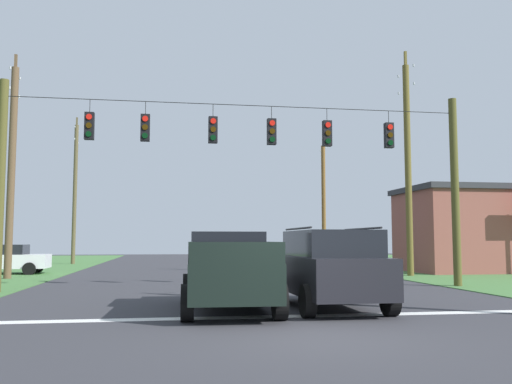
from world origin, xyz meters
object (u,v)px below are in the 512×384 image
Objects in this scene: overhead_signal_span at (242,172)px; utility_pole_mid_right at (408,164)px; utility_pole_mid_left at (12,167)px; distant_car_crossing_white at (4,259)px; utility_pole_far_right at (324,202)px; roadside_store at (501,229)px; suv_black at (329,267)px; pickup_truck at (228,271)px; utility_pole_far_left at (75,190)px.

overhead_signal_span is 10.91m from utility_pole_mid_right.
distant_car_crossing_white is at bearing 107.91° from utility_pole_mid_left.
overhead_signal_span is 1.61× the size of utility_pole_mid_left.
utility_pole_far_right is at bearing 90.25° from utility_pole_mid_right.
overhead_signal_span is 1.49× the size of utility_pole_mid_right.
utility_pole_mid_right is 7.96m from roadside_store.
distant_car_crossing_white is at bearing 176.61° from roadside_store.
suv_black is 0.47× the size of utility_pole_mid_left.
pickup_truck is at bearing -139.57° from roadside_store.
utility_pole_far_left is at bearing 112.91° from overhead_signal_span.
overhead_signal_span is 22.63m from utility_pole_far_right.
utility_pole_mid_right reaches higher than overhead_signal_span.
utility_pole_far_left reaches higher than suv_black.
utility_pole_far_right reaches higher than distant_car_crossing_white.
overhead_signal_span reaches higher than pickup_truck.
overhead_signal_span is 18.15m from roadside_store.
roadside_store is at bearing -3.39° from distant_car_crossing_white.
overhead_signal_span is 6.46m from pickup_truck.
utility_pole_mid_left is (-8.61, 12.36, 4.10)m from pickup_truck.
overhead_signal_span reaches higher than distant_car_crossing_white.
pickup_truck is 28.38m from utility_pole_far_right.
overhead_signal_span is at bearing 105.05° from suv_black.
pickup_truck is 18.67m from distant_car_crossing_white.
utility_pole_far_right reaches higher than suv_black.
suv_black is 20.33m from roadside_store.
utility_pole_mid_left is 0.94× the size of roadside_store.
utility_pole_far_right is 23.29m from utility_pole_mid_left.
suv_black is 30.39m from utility_pole_far_left.
overhead_signal_span is 3.04× the size of pickup_truck.
distant_car_crossing_white is 20.91m from utility_pole_mid_right.
pickup_truck is 1.26× the size of distant_car_crossing_white.
pickup_truck is 1.14× the size of suv_black.
utility_pole_far_left is (0.24, 15.53, 0.35)m from utility_pole_mid_left.
utility_pole_far_right is (19.81, 10.37, 3.81)m from distant_car_crossing_white.
overhead_signal_span is 15.40m from distant_car_crossing_white.
suv_black is 0.43× the size of utility_pole_mid_right.
utility_pole_mid_right is 1.02× the size of roadside_store.
utility_pole_far_right reaches higher than overhead_signal_span.
utility_pole_mid_left is at bearing 177.29° from utility_pole_mid_right.
utility_pole_mid_left reaches higher than suv_black.
overhead_signal_span is at bearing -146.56° from utility_pole_mid_right.
distant_car_crossing_white is 5.68m from utility_pole_mid_left.
pickup_truck is 15.96m from utility_pole_mid_right.
distant_car_crossing_white is at bearing 167.40° from utility_pole_mid_right.
utility_pole_mid_right is 1.03× the size of utility_pole_far_left.
utility_pole_mid_right is (7.52, 11.59, 4.44)m from suv_black.
suv_black is 0.51× the size of utility_pole_far_right.
utility_pole_far_right is at bearing 66.65° from overhead_signal_span.
utility_pole_far_right is at bearing 36.72° from utility_pole_mid_left.
utility_pole_far_left is at bearing 151.74° from roadside_store.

